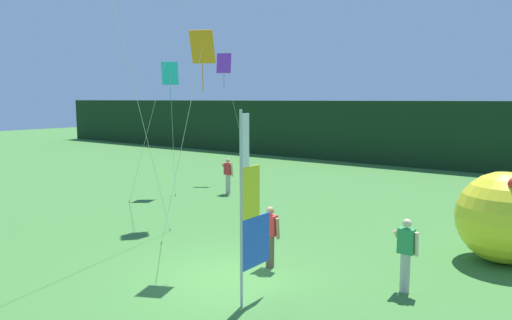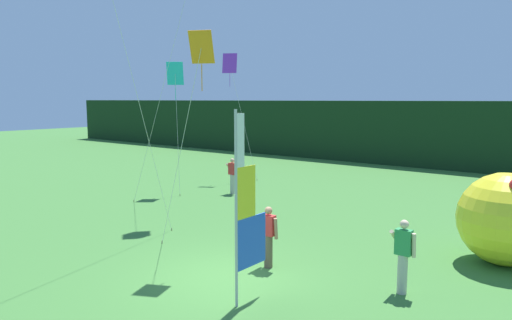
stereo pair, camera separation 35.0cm
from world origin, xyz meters
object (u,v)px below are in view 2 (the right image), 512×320
object	(u,v)px
person_mid_field	(232,175)
person_far_left	(403,254)
kite_orange_diamond_0	(200,57)
kite_cyan_diamond_4	(175,77)
inflatable_balloon	(506,219)
banner_flag	(245,212)
person_near_banner	(268,235)
kite_purple_diamond_3	(231,67)

from	to	relation	value
person_mid_field	person_far_left	world-z (taller)	person_far_left
kite_orange_diamond_0	kite_cyan_diamond_4	bearing A→B (deg)	141.51
kite_orange_diamond_0	inflatable_balloon	bearing A→B (deg)	34.56
person_mid_field	kite_cyan_diamond_4	xyz separation A→B (m)	(-2.46, -1.17, 4.49)
person_mid_field	inflatable_balloon	xyz separation A→B (m)	(11.87, -2.67, 0.35)
inflatable_balloon	kite_cyan_diamond_4	bearing A→B (deg)	174.02
banner_flag	person_near_banner	size ratio (longest dim) A/B	2.57
person_mid_field	kite_orange_diamond_0	distance (m)	10.03
person_mid_field	kite_orange_diamond_0	world-z (taller)	kite_orange_diamond_0
inflatable_balloon	kite_purple_diamond_3	world-z (taller)	kite_purple_diamond_3
person_far_left	kite_purple_diamond_3	xyz separation A→B (m)	(-13.20, 9.24, 5.16)
person_near_banner	kite_cyan_diamond_4	bearing A→B (deg)	149.76
inflatable_balloon	kite_cyan_diamond_4	world-z (taller)	kite_cyan_diamond_4
banner_flag	person_near_banner	distance (m)	2.48
person_near_banner	kite_purple_diamond_3	world-z (taller)	kite_purple_diamond_3
kite_orange_diamond_0	person_far_left	bearing A→B (deg)	11.37
person_mid_field	banner_flag	bearing A→B (deg)	-47.68
inflatable_balloon	kite_orange_diamond_0	size ratio (longest dim) A/B	0.40
inflatable_balloon	kite_orange_diamond_0	world-z (taller)	kite_orange_diamond_0
person_far_left	person_mid_field	bearing A→B (deg)	149.33
person_near_banner	person_mid_field	distance (m)	9.78
banner_flag	person_mid_field	size ratio (longest dim) A/B	2.50
person_far_left	kite_purple_diamond_3	distance (m)	16.92
banner_flag	person_mid_field	xyz separation A→B (m)	(-7.97, 8.75, -1.11)
banner_flag	person_near_banner	bearing A→B (deg)	113.58
person_near_banner	kite_purple_diamond_3	xyz separation A→B (m)	(-9.83, 9.78, 5.21)
person_near_banner	person_far_left	size ratio (longest dim) A/B	0.95
inflatable_balloon	banner_flag	bearing A→B (deg)	-122.67
banner_flag	kite_cyan_diamond_4	distance (m)	13.33
person_mid_field	kite_purple_diamond_3	world-z (taller)	kite_purple_diamond_3
person_mid_field	inflatable_balloon	distance (m)	12.17
person_far_left	inflatable_balloon	size ratio (longest dim) A/B	0.69
kite_purple_diamond_3	kite_cyan_diamond_4	world-z (taller)	kite_purple_diamond_3
kite_purple_diamond_3	person_mid_field	bearing A→B (deg)	-48.01
person_mid_field	kite_purple_diamond_3	size ratio (longest dim) A/B	0.24
person_mid_field	kite_orange_diamond_0	size ratio (longest dim) A/B	0.27
person_mid_field	kite_cyan_diamond_4	distance (m)	5.26
kite_cyan_diamond_4	banner_flag	bearing A→B (deg)	-36.02
person_mid_field	person_far_left	xyz separation A→B (m)	(10.46, -6.20, 0.02)
person_mid_field	person_far_left	size ratio (longest dim) A/B	0.98
kite_purple_diamond_3	kite_cyan_diamond_4	size ratio (longest dim) A/B	1.12
banner_flag	person_far_left	size ratio (longest dim) A/B	2.45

